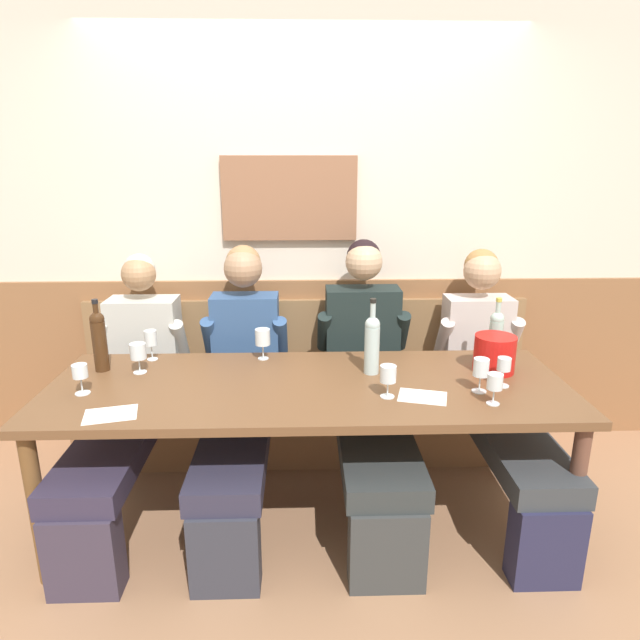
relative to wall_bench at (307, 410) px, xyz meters
The scene contains 23 objects.
ground_plane 0.88m from the wall_bench, 90.00° to the right, with size 6.80×6.80×0.02m, color #9A6D4D.
room_wall_back 1.15m from the wall_bench, 90.21° to the left, with size 6.80×0.12×2.80m.
wood_wainscot_panel 0.32m from the wall_bench, 90.00° to the left, with size 6.80×0.03×1.06m, color brown.
wall_bench is the anchor object (origin of this frame).
dining_table 0.81m from the wall_bench, 90.00° to the right, with size 2.43×0.87×0.76m.
person_right_seat 1.07m from the wall_bench, 158.01° to the right, with size 0.50×1.30×1.26m.
person_center_right_seat 0.63m from the wall_bench, 134.07° to the right, with size 0.49×1.31×1.31m.
person_center_left_seat 0.61m from the wall_bench, 48.28° to the right, with size 0.53×1.31×1.34m.
person_left_seat 1.13m from the wall_bench, 20.48° to the right, with size 0.49×1.31×1.28m.
ice_bucket 1.23m from the wall_bench, 31.89° to the right, with size 0.20×0.20×0.18m, color red.
wine_bottle_green_tall 0.91m from the wall_bench, 61.59° to the right, with size 0.07×0.07×0.38m.
wine_bottle_amber_mid 1.31m from the wall_bench, 154.00° to the right, with size 0.07×0.07×0.37m.
wine_bottle_clear_water 1.23m from the wall_bench, 20.82° to the right, with size 0.07×0.07×0.33m.
wine_glass_by_bottle 1.15m from the wall_bench, 147.04° to the right, with size 0.08×0.08×0.15m.
wine_glass_center_rear 0.73m from the wall_bench, 122.78° to the right, with size 0.08×0.08×0.16m.
wine_glass_mid_left 1.31m from the wall_bench, 40.20° to the right, with size 0.06×0.06×0.14m.
wine_glass_right_end 1.10m from the wall_bench, 67.97° to the right, with size 0.07×0.07×0.15m.
wine_glass_left_end 1.07m from the wall_bench, 156.45° to the right, with size 0.06×0.06×0.16m.
wine_glass_center_front 1.41m from the wall_bench, 142.32° to the right, with size 0.07×0.07×0.14m.
wine_glass_mid_right 1.36m from the wall_bench, 50.17° to the right, with size 0.07×0.07×0.14m.
wine_glass_near_bucket 1.27m from the wall_bench, 46.61° to the right, with size 0.07×0.07×0.16m.
tasting_sheet_left_guest 1.38m from the wall_bench, 129.27° to the right, with size 0.21×0.15×0.00m, color white.
tasting_sheet_right_guest 1.11m from the wall_bench, 59.80° to the right, with size 0.21×0.15×0.00m, color white.
Camera 1 is at (-0.02, -2.26, 1.77)m, focal length 30.68 mm.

